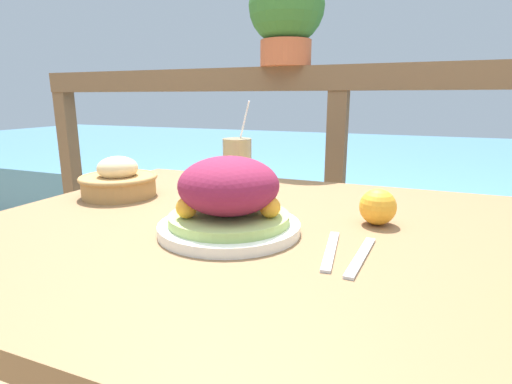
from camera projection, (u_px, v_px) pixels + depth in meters
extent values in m
cube|color=olive|center=(258.00, 235.00, 0.82)|extent=(1.19, 0.97, 0.04)
cube|color=olive|center=(168.00, 274.00, 1.48)|extent=(0.06, 0.06, 0.69)
cube|color=olive|center=(497.00, 338.00, 1.09)|extent=(0.06, 0.06, 0.69)
cube|color=brown|center=(340.00, 78.00, 1.46)|extent=(2.80, 0.08, 0.09)
cube|color=brown|center=(74.00, 191.00, 2.09)|extent=(0.07, 0.07, 1.01)
cube|color=brown|center=(333.00, 221.00, 1.59)|extent=(0.07, 0.07, 1.01)
cube|color=teal|center=(384.00, 176.00, 3.90)|extent=(12.00, 4.00, 0.46)
cylinder|color=white|center=(229.00, 227.00, 0.78)|extent=(0.28, 0.28, 0.02)
cylinder|color=#A8C66B|center=(229.00, 218.00, 0.77)|extent=(0.23, 0.23, 0.02)
ellipsoid|color=maroon|center=(229.00, 185.00, 0.76)|extent=(0.19, 0.19, 0.11)
sphere|color=#F9A328|center=(270.00, 207.00, 0.74)|extent=(0.04, 0.04, 0.04)
sphere|color=#F9A328|center=(235.00, 193.00, 0.84)|extent=(0.04, 0.04, 0.04)
sphere|color=#F9A328|center=(187.00, 208.00, 0.74)|extent=(0.04, 0.04, 0.04)
cylinder|color=tan|center=(237.00, 166.00, 1.08)|extent=(0.08, 0.08, 0.15)
cylinder|color=white|center=(240.00, 141.00, 1.08)|extent=(0.07, 0.02, 0.21)
cylinder|color=#AD7F47|center=(119.00, 186.00, 1.06)|extent=(0.19, 0.19, 0.05)
torus|color=#AD7F47|center=(118.00, 177.00, 1.05)|extent=(0.20, 0.20, 0.01)
ellipsoid|color=beige|center=(118.00, 168.00, 1.05)|extent=(0.10, 0.10, 0.06)
cylinder|color=#B75B38|center=(286.00, 54.00, 1.52)|extent=(0.19, 0.19, 0.10)
sphere|color=#336B2D|center=(287.00, 6.00, 1.48)|extent=(0.28, 0.28, 0.28)
cube|color=silver|center=(331.00, 250.00, 0.68)|extent=(0.04, 0.18, 0.00)
cube|color=silver|center=(361.00, 256.00, 0.65)|extent=(0.03, 0.18, 0.00)
sphere|color=#F9A328|center=(378.00, 207.00, 0.82)|extent=(0.07, 0.07, 0.07)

